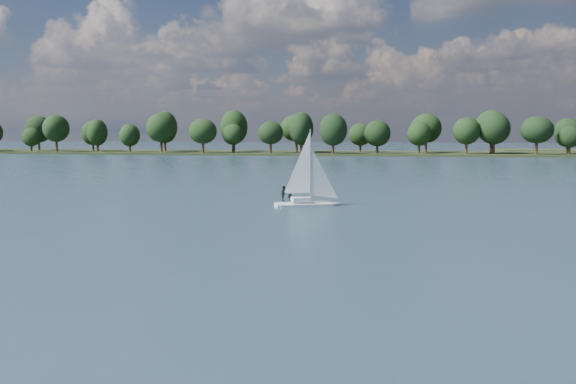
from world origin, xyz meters
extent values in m
plane|color=#233342|center=(0.00, 100.00, 0.00)|extent=(700.00, 700.00, 0.00)
cube|color=black|center=(0.00, 212.00, 0.00)|extent=(660.00, 40.00, 1.50)
cube|color=silver|center=(-4.61, 48.02, 0.00)|extent=(7.20, 4.65, 0.83)
cube|color=silver|center=(-4.61, 48.02, 0.83)|extent=(2.39, 1.97, 0.52)
cylinder|color=silver|center=(-4.61, 48.02, 4.69)|extent=(0.12, 0.12, 8.25)
imported|color=black|center=(-6.41, 48.37, 1.44)|extent=(0.72, 0.78, 1.78)
imported|color=black|center=(-7.06, 48.01, 1.44)|extent=(0.87, 1.01, 1.78)
camera|label=1|loc=(5.25, -24.46, 8.70)|focal=40.00mm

